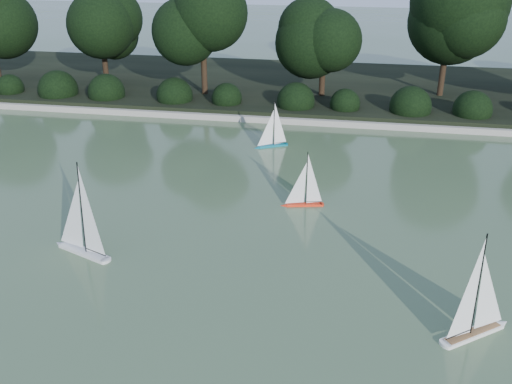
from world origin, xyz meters
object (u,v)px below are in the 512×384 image
at_px(sailboat_orange, 301,197).
at_px(sailboat_teal, 270,139).
at_px(sailboat_white_b, 480,318).
at_px(sailboat_white_a, 78,238).

relative_size(sailboat_orange, sailboat_teal, 0.95).
xyz_separation_m(sailboat_white_b, sailboat_orange, (-3.02, 3.86, -0.07)).
xyz_separation_m(sailboat_orange, sailboat_teal, (-1.23, 3.56, 0.01)).
height_order(sailboat_orange, sailboat_teal, sailboat_teal).
relative_size(sailboat_white_a, sailboat_white_b, 1.06).
bearing_deg(sailboat_white_b, sailboat_orange, 128.08).
distance_m(sailboat_white_b, sailboat_orange, 4.90).
xyz_separation_m(sailboat_white_a, sailboat_orange, (3.83, 2.68, -0.10)).
height_order(sailboat_white_a, sailboat_white_b, sailboat_white_a).
height_order(sailboat_white_b, sailboat_teal, sailboat_white_b).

